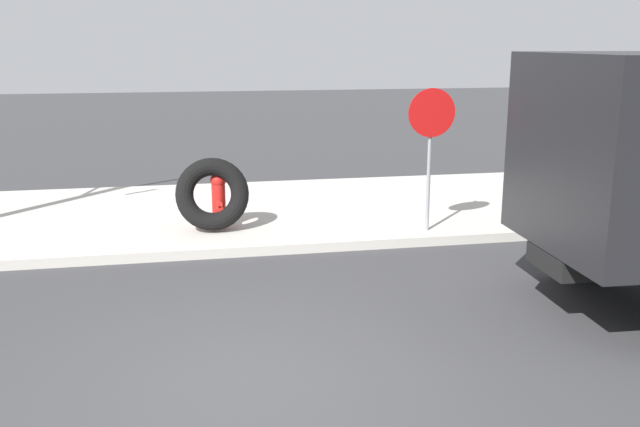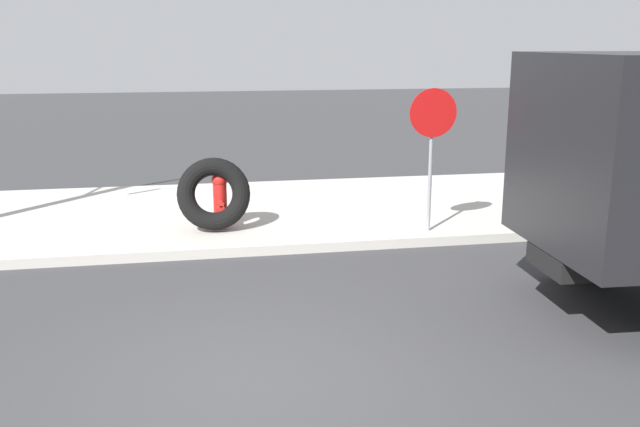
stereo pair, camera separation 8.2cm
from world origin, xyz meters
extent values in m
plane|color=#38383A|center=(0.00, 0.00, 0.00)|extent=(80.00, 80.00, 0.00)
cube|color=#BCB7AD|center=(0.00, 6.50, 0.07)|extent=(36.00, 5.00, 0.15)
cylinder|color=red|center=(-0.03, 5.24, 0.51)|extent=(0.22, 0.22, 0.72)
sphere|color=red|center=(-0.03, 5.24, 0.94)|extent=(0.25, 0.25, 0.25)
cylinder|color=red|center=(-0.03, 5.04, 0.60)|extent=(0.10, 0.18, 0.10)
cylinder|color=red|center=(-0.03, 5.43, 0.60)|extent=(0.10, 0.18, 0.10)
cylinder|color=red|center=(-0.03, 5.04, 0.51)|extent=(0.12, 0.18, 0.12)
torus|color=black|center=(-0.14, 5.06, 0.75)|extent=(1.21, 0.69, 1.20)
cylinder|color=gray|center=(3.25, 4.42, 1.29)|extent=(0.06, 0.06, 2.27)
cylinder|color=red|center=(3.25, 4.38, 2.04)|extent=(0.76, 0.02, 0.76)
cube|color=black|center=(4.42, 0.97, 1.90)|extent=(2.11, 2.59, 2.20)
cylinder|color=black|center=(4.68, 2.21, 0.55)|extent=(1.11, 0.35, 1.10)
camera|label=1|loc=(-0.60, -6.10, 3.12)|focal=39.80mm
camera|label=2|loc=(-0.52, -6.11, 3.12)|focal=39.80mm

